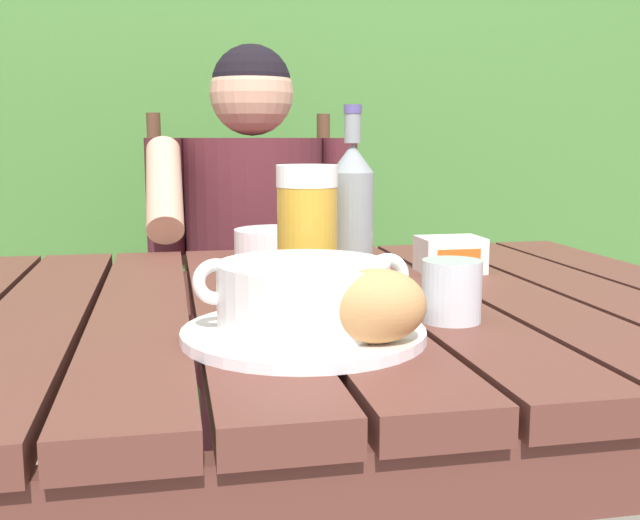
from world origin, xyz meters
TOP-DOWN VIEW (x-y plane):
  - dining_table at (0.00, 0.00)m, footprint 1.14×0.92m
  - hedge_backdrop at (0.02, 1.68)m, footprint 2.97×0.91m
  - chair_near_diner at (-0.02, 0.90)m, footprint 0.48×0.40m
  - person_eating at (-0.03, 0.70)m, footprint 0.48×0.47m
  - serving_plate at (-0.08, -0.22)m, footprint 0.27×0.27m
  - soup_bowl at (-0.08, -0.22)m, footprint 0.24×0.19m
  - bread_roll at (-0.02, -0.29)m, footprint 0.11×0.08m
  - beer_glass at (-0.04, -0.02)m, footprint 0.08×0.08m
  - beer_bottle at (0.04, 0.03)m, footprint 0.06×0.06m
  - water_glass_small at (0.11, -0.17)m, footprint 0.07×0.07m
  - butter_tub at (0.23, 0.14)m, footprint 0.10×0.08m
  - table_knife at (0.06, -0.11)m, footprint 0.16×0.04m
  - diner_bowl at (-0.02, 0.35)m, footprint 0.16×0.16m

SIDE VIEW (x-z plane):
  - chair_near_diner at x=-0.02m, z-range -0.02..1.02m
  - dining_table at x=0.00m, z-range 0.28..1.03m
  - person_eating at x=-0.03m, z-range 0.11..1.29m
  - table_knife at x=0.06m, z-range 0.75..0.76m
  - serving_plate at x=-0.08m, z-range 0.76..0.77m
  - diner_bowl at x=-0.02m, z-range 0.76..0.81m
  - butter_tub at x=0.23m, z-range 0.76..0.81m
  - water_glass_small at x=0.11m, z-range 0.76..0.83m
  - bread_roll at x=-0.02m, z-range 0.77..0.84m
  - soup_bowl at x=-0.08m, z-range 0.77..0.85m
  - beer_glass at x=-0.04m, z-range 0.76..0.94m
  - beer_bottle at x=0.04m, z-range 0.73..1.00m
  - hedge_backdrop at x=0.02m, z-range -0.12..2.72m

